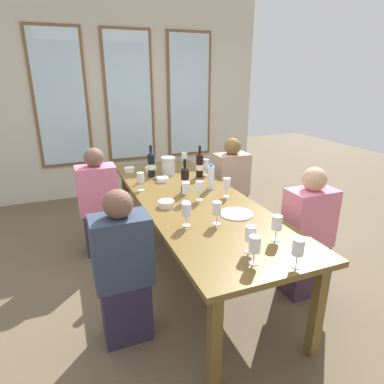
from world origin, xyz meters
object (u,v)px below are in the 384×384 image
(tasting_bowl_2, at_px, (151,169))
(wine_glass_2, at_px, (251,235))
(wine_bottle_2, at_px, (200,165))
(tasting_bowl_3, at_px, (166,204))
(wine_bottle_0, at_px, (185,180))
(tasting_bowl_0, at_px, (130,169))
(wine_glass_6, at_px, (298,248))
(metal_pitcher, at_px, (168,166))
(wine_glass_0, at_px, (217,209))
(dining_table, at_px, (192,204))
(wine_bottle_1, at_px, (151,164))
(wine_glass_7, at_px, (186,211))
(wine_glass_1, at_px, (186,188))
(seated_person_0, at_px, (99,205))
(wine_glass_11, at_px, (277,223))
(water_bottle, at_px, (211,177))
(tasting_bowl_1, at_px, (163,179))
(seated_person_3, at_px, (307,236))
(wine_glass_4, at_px, (184,157))
(wine_glass_10, at_px, (227,184))
(wine_glass_3, at_px, (141,178))
(seated_person_1, at_px, (231,188))
(white_plate_0, at_px, (236,214))
(seated_person_2, at_px, (123,272))
(wine_glass_5, at_px, (199,187))
(wine_glass_8, at_px, (255,245))

(tasting_bowl_2, relative_size, wine_glass_2, 0.72)
(wine_bottle_2, distance_m, wine_glass_2, 1.61)
(tasting_bowl_3, bearing_deg, wine_bottle_0, 45.12)
(tasting_bowl_0, bearing_deg, wine_glass_6, -78.29)
(metal_pitcher, xyz_separation_m, tasting_bowl_3, (-0.31, -0.89, -0.07))
(metal_pitcher, bearing_deg, tasting_bowl_3, -109.15)
(wine_glass_0, bearing_deg, wine_glass_2, -88.37)
(dining_table, relative_size, wine_bottle_1, 7.99)
(wine_glass_6, distance_m, wine_glass_7, 0.84)
(wine_glass_1, bearing_deg, wine_bottle_1, 95.19)
(seated_person_0, bearing_deg, wine_glass_11, -59.64)
(wine_bottle_2, height_order, water_bottle, wine_bottle_2)
(wine_glass_0, bearing_deg, wine_bottle_1, 95.24)
(wine_glass_0, bearing_deg, dining_table, 86.09)
(wine_glass_2, height_order, wine_glass_11, same)
(tasting_bowl_1, bearing_deg, wine_bottle_2, 1.68)
(seated_person_3, bearing_deg, tasting_bowl_1, 125.34)
(wine_glass_4, xyz_separation_m, wine_glass_10, (-0.01, -1.09, 0.00))
(wine_glass_3, bearing_deg, wine_glass_1, -56.54)
(water_bottle, bearing_deg, seated_person_0, 152.35)
(dining_table, bearing_deg, wine_glass_3, 137.43)
(wine_glass_6, bearing_deg, wine_glass_3, 107.31)
(wine_bottle_2, height_order, tasting_bowl_1, wine_bottle_2)
(dining_table, xyz_separation_m, seated_person_1, (0.75, 0.64, -0.15))
(seated_person_3, bearing_deg, tasting_bowl_0, 122.84)
(white_plate_0, distance_m, wine_bottle_2, 1.05)
(wine_glass_6, height_order, seated_person_0, seated_person_0)
(seated_person_1, relative_size, seated_person_2, 1.00)
(dining_table, distance_m, seated_person_2, 0.99)
(wine_bottle_2, xyz_separation_m, wine_glass_0, (-0.35, -1.14, -0.01))
(wine_glass_10, bearing_deg, wine_glass_2, -109.02)
(wine_glass_6, bearing_deg, wine_glass_5, 94.75)
(tasting_bowl_2, xyz_separation_m, wine_glass_2, (0.10, -1.95, 0.09))
(wine_glass_5, relative_size, wine_glass_8, 1.00)
(tasting_bowl_1, xyz_separation_m, wine_glass_10, (0.40, -0.64, 0.10))
(wine_bottle_0, bearing_deg, wine_glass_10, -39.14)
(white_plate_0, bearing_deg, tasting_bowl_1, 105.74)
(seated_person_3, bearing_deg, water_bottle, 120.64)
(wine_glass_3, relative_size, seated_person_3, 0.16)
(wine_glass_1, xyz_separation_m, seated_person_3, (0.83, -0.58, -0.34))
(water_bottle, xyz_separation_m, wine_glass_0, (-0.30, -0.74, 0.00))
(wine_bottle_0, xyz_separation_m, seated_person_3, (0.76, -0.81, -0.34))
(wine_glass_10, xyz_separation_m, seated_person_0, (-1.04, 0.79, -0.34))
(metal_pitcher, bearing_deg, white_plate_0, -83.16)
(tasting_bowl_0, height_order, wine_glass_10, wine_glass_10)
(tasting_bowl_1, relative_size, wine_glass_2, 0.71)
(wine_bottle_1, height_order, wine_glass_6, wine_bottle_1)
(tasting_bowl_0, bearing_deg, wine_glass_1, -76.92)
(wine_bottle_1, height_order, wine_glass_5, wine_bottle_1)
(wine_bottle_0, distance_m, seated_person_2, 1.11)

